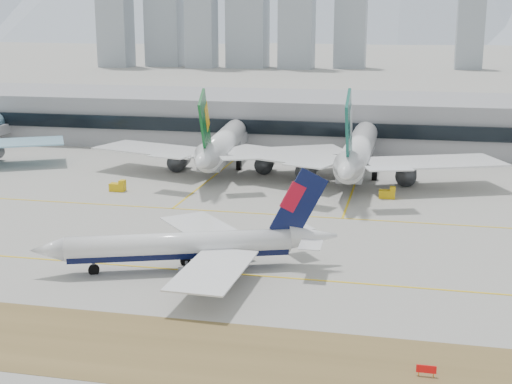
% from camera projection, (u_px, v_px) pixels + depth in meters
% --- Properties ---
extents(ground, '(3000.00, 3000.00, 0.00)m').
position_uv_depth(ground, '(251.00, 264.00, 114.76)').
color(ground, gray).
rests_on(ground, ground).
extents(taxiing_airliner, '(46.41, 39.33, 16.16)m').
position_uv_depth(taxiing_airliner, '(191.00, 246.00, 111.35)').
color(taxiing_airliner, white).
rests_on(taxiing_airliner, ground).
extents(widebody_eva, '(66.47, 65.31, 23.79)m').
position_uv_depth(widebody_eva, '(223.00, 146.00, 184.35)').
color(widebody_eva, white).
rests_on(widebody_eva, ground).
extents(widebody_cathay, '(70.34, 68.55, 25.07)m').
position_uv_depth(widebody_cathay, '(357.00, 153.00, 172.56)').
color(widebody_cathay, white).
rests_on(widebody_cathay, ground).
extents(terminal, '(280.00, 43.10, 15.00)m').
position_uv_depth(terminal, '(332.00, 120.00, 221.95)').
color(terminal, gray).
rests_on(terminal, ground).
extents(hold_sign_right, '(2.20, 0.15, 1.35)m').
position_uv_depth(hold_sign_right, '(426.00, 369.00, 78.59)').
color(hold_sign_right, red).
rests_on(hold_sign_right, ground).
extents(gse_c, '(3.55, 2.00, 2.60)m').
position_uv_depth(gse_c, '(388.00, 194.00, 156.39)').
color(gse_c, gold).
rests_on(gse_c, ground).
extents(gse_b, '(3.55, 2.00, 2.60)m').
position_uv_depth(gse_b, '(118.00, 187.00, 162.82)').
color(gse_b, gold).
rests_on(gse_b, ground).
extents(city_skyline, '(342.00, 49.80, 140.00)m').
position_uv_depth(city_skyline, '(245.00, 3.00, 555.26)').
color(city_skyline, '#8E98A2').
rests_on(city_skyline, ground).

